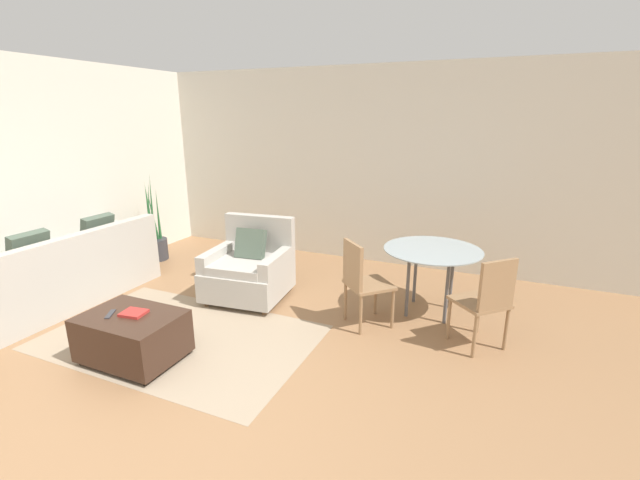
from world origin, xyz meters
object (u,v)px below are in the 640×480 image
Objects in this scene: couch at (65,276)px; book_stack at (134,313)px; dining_table at (432,257)px; armchair at (250,269)px; potted_plant at (155,242)px; ottoman at (133,335)px; dining_chair_near_right at (487,297)px; dining_chair_near_left at (362,278)px; tv_remote_primary at (110,314)px.

couch is 9.46× the size of book_stack.
couch is 4.16m from dining_table.
potted_plant reaches higher than armchair.
ottoman is (1.68, -0.63, -0.07)m from couch.
dining_table is 1.15× the size of dining_chair_near_right.
dining_chair_near_right is (2.82, 1.41, 0.28)m from ottoman.
dining_chair_near_left is at bearing 40.80° from ottoman.
armchair is 1.60m from ottoman.
book_stack is 3.12m from dining_chair_near_right.
tv_remote_primary is at bearing -139.20° from dining_table.
dining_chair_near_right is at bearing 26.40° from book_stack.
ottoman is 0.21m from book_stack.
dining_chair_near_left is at bearing 13.31° from couch.
dining_chair_near_right is at bearing -9.50° from potted_plant.
dining_chair_near_left is (3.32, 0.79, 0.21)m from couch.
dining_chair_near_right is (4.50, 0.79, 0.21)m from couch.
tv_remote_primary is 0.16× the size of dining_table.
dining_chair_near_right is (4.67, -0.78, 0.25)m from potted_plant.
tv_remote_primary is 0.19× the size of dining_chair_near_right.
dining_chair_near_right reaches higher than book_stack.
ottoman is 2.87m from potted_plant.
dining_table is (2.21, 1.98, 0.20)m from book_stack.
dining_chair_near_left is (1.62, 1.39, 0.07)m from book_stack.
tv_remote_primary is (-0.36, -1.65, 0.09)m from armchair.
couch reaches higher than tv_remote_primary.
book_stack is at bearing -96.51° from armchair.
armchair is at bearing 176.19° from dining_chair_near_right.
tv_remote_primary is 3.17m from dining_table.
ottoman is 3.02m from dining_table.
ottoman is at bearing -20.45° from couch.
ottoman is at bearing -97.17° from armchair.
ottoman is (-0.20, -1.59, -0.11)m from armchair.
couch is 4.57m from dining_chair_near_right.
dining_chair_near_right is at bearing -45.00° from dining_table.
ottoman is at bearing -139.20° from dining_chair_near_left.
dining_chair_near_left is (1.80, 1.47, 0.08)m from tv_remote_primary.
dining_chair_near_right is (0.59, -0.59, -0.12)m from dining_table.
book_stack is (1.70, -0.60, 0.14)m from couch.
dining_table is at bearing 135.00° from dining_chair_near_right.
dining_table is at bearing 45.00° from dining_chair_near_left.
armchair is at bearing 27.01° from couch.
dining_chair_near_left is at bearing -12.62° from potted_plant.
potted_plant reaches higher than book_stack.
tv_remote_primary is 2.33m from dining_chair_near_left.
couch is 2.33× the size of dining_chair_near_left.
book_stack is 0.25× the size of dining_chair_near_right.
dining_table is (2.23, 2.00, 0.40)m from ottoman.
armchair is at bearing -168.38° from dining_table.
potted_plant is (-0.17, 1.57, -0.04)m from couch.
dining_chair_near_left is at bearing 180.00° from dining_chair_near_right.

